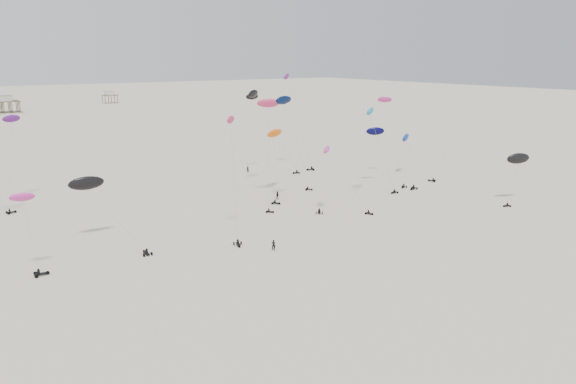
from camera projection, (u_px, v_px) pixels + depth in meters
ground_plane at (100, 148)px, 189.40m from camera, size 900.00×900.00×0.00m
pavilion_small at (110, 98)px, 365.66m from camera, size 9.00×7.00×8.00m
rig_0 at (337, 164)px, 108.60m from camera, size 8.60×9.13×14.35m
rig_2 at (266, 120)px, 147.62m from camera, size 9.72×11.93×22.28m
rig_3 at (235, 184)px, 92.57m from camera, size 5.29×9.30×20.53m
rig_4 at (275, 144)px, 124.75m from camera, size 10.36×13.48×17.00m
rig_6 at (268, 115)px, 117.65m from camera, size 10.38×13.88×23.04m
rig_7 at (11, 148)px, 114.52m from camera, size 6.64×12.63×19.65m
rig_8 at (410, 144)px, 144.39m from camera, size 5.33×14.38×13.56m
rig_9 at (295, 109)px, 150.91m from camera, size 6.06×10.72×25.77m
rig_10 at (386, 147)px, 132.91m from camera, size 6.14×13.27×15.54m
rig_11 at (30, 232)px, 78.53m from camera, size 3.75×4.49×11.90m
rig_12 at (390, 125)px, 138.29m from camera, size 8.89×16.26×23.44m
rig_13 at (517, 162)px, 118.06m from camera, size 9.72×4.79×10.99m
rig_14 at (262, 110)px, 130.33m from camera, size 10.33×15.50×24.76m
rig_15 at (94, 193)px, 92.56m from camera, size 8.42×16.00×16.33m
rig_16 at (293, 130)px, 113.10m from camera, size 4.60×13.94×23.27m
rig_17 at (375, 129)px, 121.52m from camera, size 9.61×4.92×19.70m
spectator_0 at (274, 250)px, 89.48m from camera, size 0.92×0.85×2.08m
spectator_1 at (278, 200)px, 121.07m from camera, size 1.20×0.99×2.12m
spectator_3 at (248, 172)px, 149.06m from camera, size 0.87×0.71×2.07m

